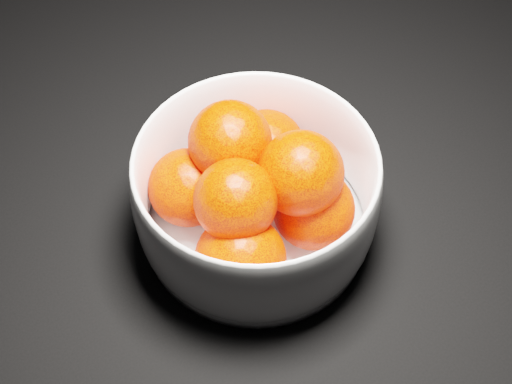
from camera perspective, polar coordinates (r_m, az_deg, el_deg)
ground at (r=0.78m, az=-9.04°, el=7.70°), size 3.00×3.00×0.00m
bowl at (r=0.61m, az=-0.00°, el=-0.29°), size 0.21×0.21×0.10m
orange_pile at (r=0.60m, az=-0.16°, el=0.23°), size 0.15×0.16×0.12m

